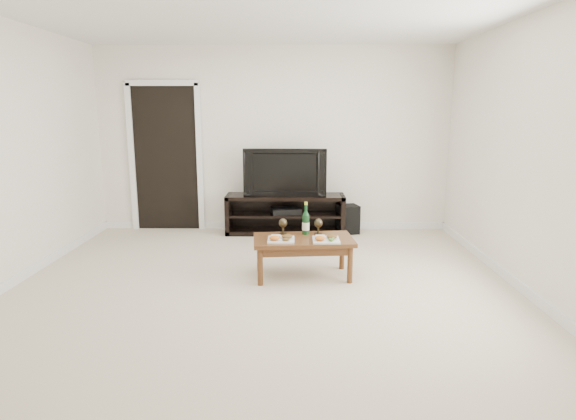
{
  "coord_description": "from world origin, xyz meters",
  "views": [
    {
      "loc": [
        0.31,
        -4.16,
        1.72
      ],
      "look_at": [
        0.24,
        0.73,
        0.7
      ],
      "focal_mm": 30.0,
      "sensor_mm": 36.0,
      "label": 1
    }
  ],
  "objects_px": {
    "subwoofer": "(348,219)",
    "coffee_table": "(303,257)",
    "media_console": "(285,214)",
    "television": "(285,172)"
  },
  "relations": [
    {
      "from": "subwoofer",
      "to": "coffee_table",
      "type": "distance_m",
      "value": 1.97
    },
    {
      "from": "media_console",
      "to": "coffee_table",
      "type": "height_order",
      "value": "media_console"
    },
    {
      "from": "television",
      "to": "coffee_table",
      "type": "relative_size",
      "value": 1.11
    },
    {
      "from": "media_console",
      "to": "subwoofer",
      "type": "xyz_separation_m",
      "value": [
        0.89,
        0.01,
        -0.07
      ]
    },
    {
      "from": "coffee_table",
      "to": "subwoofer",
      "type": "bearing_deg",
      "value": 70.2
    },
    {
      "from": "coffee_table",
      "to": "media_console",
      "type": "bearing_deg",
      "value": 96.99
    },
    {
      "from": "media_console",
      "to": "television",
      "type": "distance_m",
      "value": 0.6
    },
    {
      "from": "media_console",
      "to": "television",
      "type": "xyz_separation_m",
      "value": [
        -0.0,
        0.0,
        0.6
      ]
    },
    {
      "from": "subwoofer",
      "to": "coffee_table",
      "type": "xyz_separation_m",
      "value": [
        -0.67,
        -1.85,
        0.01
      ]
    },
    {
      "from": "media_console",
      "to": "coffee_table",
      "type": "xyz_separation_m",
      "value": [
        0.23,
        -1.84,
        -0.07
      ]
    }
  ]
}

